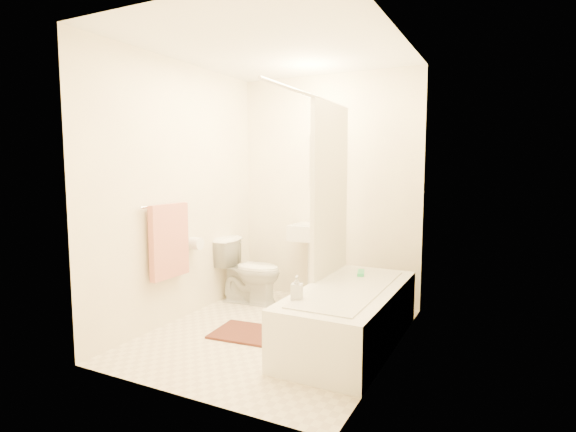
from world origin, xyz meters
The scene contains 17 objects.
floor centered at (0.00, 0.00, 0.00)m, with size 2.40×2.40×0.00m, color beige.
ceiling centered at (0.00, 0.00, 2.40)m, with size 2.40×2.40×0.00m, color white.
wall_back centered at (0.00, 1.20, 1.20)m, with size 2.00×0.02×2.40m, color beige.
wall_left centered at (-1.00, 0.00, 1.20)m, with size 0.02×2.40×2.40m, color beige.
wall_right centered at (1.00, 0.00, 1.20)m, with size 0.02×2.40×2.40m, color beige.
mirror centered at (0.00, 1.18, 1.50)m, with size 0.40×0.03×0.55m, color white.
curtain_rod centered at (0.30, 0.10, 2.00)m, with size 0.03×0.03×1.70m, color silver.
shower_curtain centered at (0.30, 0.50, 1.22)m, with size 0.04×0.80×1.55m, color silver.
towel_bar centered at (-0.96, -0.25, 1.10)m, with size 0.02×0.02×0.60m, color silver.
towel centered at (-0.93, -0.25, 0.78)m, with size 0.06×0.45×0.66m, color #CC7266.
toilet_paper centered at (-0.93, 0.12, 0.70)m, with size 0.12×0.12×0.11m, color white.
toilet centered at (-0.68, 0.69, 0.34)m, with size 0.39×0.69×0.68m, color white.
sink centered at (-0.10, 1.06, 0.45)m, with size 0.46×0.37×0.90m, color white, non-canonical shape.
bathtub centered at (0.64, 0.10, 0.23)m, with size 0.71×1.63×0.46m, color white, non-canonical shape.
bath_mat centered at (-0.19, -0.11, 0.01)m, with size 0.61×0.46×0.02m, color #502E23.
soap_bottle centered at (0.39, -0.38, 0.55)m, with size 0.08×0.08×0.18m, color white.
scrub_brush centered at (0.59, 0.55, 0.48)m, with size 0.06×0.19×0.04m, color #32BE67.
Camera 1 is at (1.79, -3.29, 1.43)m, focal length 28.00 mm.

